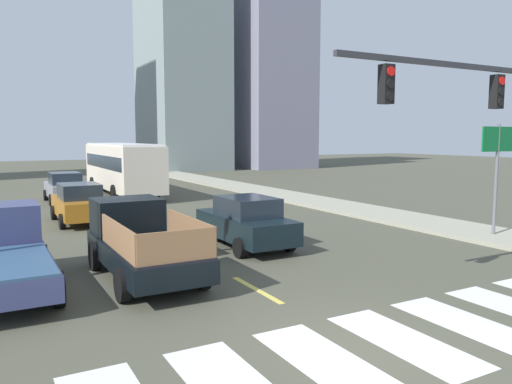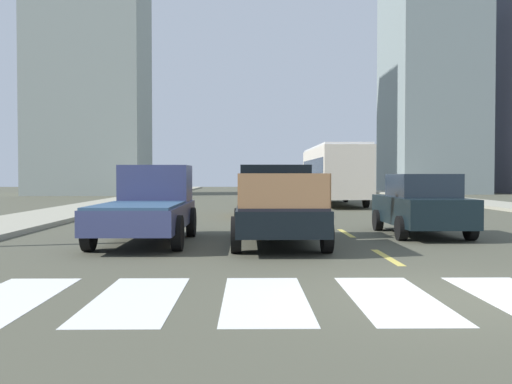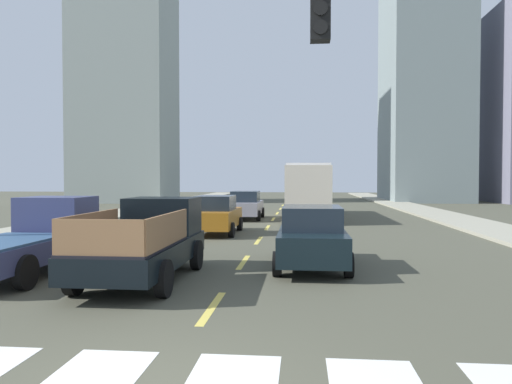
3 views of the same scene
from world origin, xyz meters
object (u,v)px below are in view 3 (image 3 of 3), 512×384
(sedan_near_left, at_px, (312,237))
(sedan_mid, at_px, (246,205))
(city_bus, at_px, (307,187))
(pickup_stakebed, at_px, (149,240))
(pickup_dark, at_px, (35,237))
(sedan_near_right, at_px, (216,215))

(sedan_near_left, height_order, sedan_mid, same)
(city_bus, bearing_deg, pickup_stakebed, -102.93)
(city_bus, distance_m, sedan_mid, 4.27)
(pickup_dark, height_order, sedan_near_right, pickup_dark)
(sedan_mid, bearing_deg, sedan_near_left, -74.27)
(pickup_dark, relative_size, sedan_mid, 1.18)
(pickup_stakebed, bearing_deg, sedan_mid, 86.71)
(pickup_stakebed, height_order, sedan_near_right, pickup_stakebed)
(pickup_stakebed, bearing_deg, sedan_near_left, 21.00)
(sedan_near_right, xyz_separation_m, sedan_mid, (0.46, 7.60, 0.00))
(pickup_stakebed, relative_size, pickup_dark, 1.00)
(pickup_dark, xyz_separation_m, city_bus, (7.47, 18.44, 1.03))
(pickup_stakebed, height_order, sedan_mid, pickup_stakebed)
(sedan_near_right, bearing_deg, sedan_mid, 84.19)
(pickup_stakebed, distance_m, pickup_dark, 3.29)
(city_bus, height_order, sedan_near_right, city_bus)
(city_bus, relative_size, sedan_near_right, 2.45)
(pickup_dark, height_order, sedan_mid, pickup_dark)
(city_bus, relative_size, sedan_mid, 2.45)
(city_bus, xyz_separation_m, sedan_mid, (-3.74, -1.75, -1.09))
(pickup_stakebed, xyz_separation_m, city_bus, (4.20, 18.85, 1.02))
(sedan_near_left, height_order, sedan_near_right, same)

